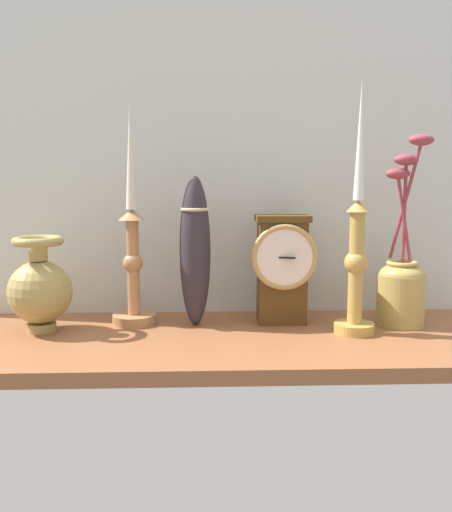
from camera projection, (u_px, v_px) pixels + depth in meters
The scene contains 8 objects.
ground_plane at pixel (229, 342), 94.96cm from camera, with size 100.00×36.00×2.40cm, color brown.
back_wall at pixel (225, 152), 108.70cm from camera, with size 120.00×2.00×65.00cm, color silver.
mantel_clock at pixel (282, 267), 101.66cm from camera, with size 12.22×8.07×20.47cm.
candlestick_tall_left at pixel (356, 254), 94.31cm from camera, with size 7.12×7.12×44.05cm.
candlestick_tall_center at pixel (133, 254), 100.87cm from camera, with size 8.19×8.19×40.73cm.
brass_vase_bulbous at pixel (40, 288), 96.08cm from camera, with size 11.26×11.26×17.11cm.
brass_vase_jar at pixel (401, 282), 100.65cm from camera, with size 8.81×9.21×34.84cm.
tall_ceramic_vase at pixel (195, 251), 99.60cm from camera, with size 5.70×5.70×27.78cm.
Camera 1 is at (-4.01, -91.95, 26.60)cm, focal length 38.03 mm.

